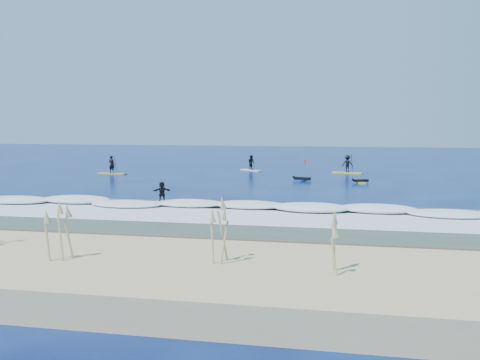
% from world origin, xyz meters
% --- Properties ---
extents(ground, '(160.00, 160.00, 0.00)m').
position_xyz_m(ground, '(0.00, 0.00, 0.00)').
color(ground, '#030B40').
rests_on(ground, ground).
extents(dune, '(90.00, 7.00, 2.00)m').
position_xyz_m(dune, '(0.00, -27.00, 0.00)').
color(dune, tan).
rests_on(dune, ground).
extents(wet_sand_strip, '(90.00, 5.00, 0.08)m').
position_xyz_m(wet_sand_strip, '(0.00, -21.50, 0.00)').
color(wet_sand_strip, '#493122').
rests_on(wet_sand_strip, ground).
extents(shallow_water, '(90.00, 13.00, 0.01)m').
position_xyz_m(shallow_water, '(0.00, -14.00, 0.01)').
color(shallow_water, '#334639').
rests_on(shallow_water, ground).
extents(breaking_wave, '(40.00, 6.00, 0.30)m').
position_xyz_m(breaking_wave, '(0.00, -10.00, 0.00)').
color(breaking_wave, white).
rests_on(breaking_wave, ground).
extents(whitewater, '(34.00, 5.00, 0.02)m').
position_xyz_m(whitewater, '(0.00, -13.00, 0.00)').
color(whitewater, silver).
rests_on(whitewater, ground).
extents(dune_grass, '(40.00, 4.00, 1.70)m').
position_xyz_m(dune_grass, '(0.00, -27.00, 1.85)').
color(dune_grass, tan).
rests_on(dune_grass, dune).
extents(sup_paddler_left, '(3.28, 1.19, 2.25)m').
position_xyz_m(sup_paddler_left, '(-17.37, 9.87, 0.70)').
color(sup_paddler_left, gold).
rests_on(sup_paddler_left, ground).
extents(sup_paddler_center, '(2.76, 2.26, 2.02)m').
position_xyz_m(sup_paddler_center, '(-3.51, 16.66, 0.76)').
color(sup_paddler_center, white).
rests_on(sup_paddler_center, ground).
extents(sup_paddler_right, '(3.34, 1.60, 2.27)m').
position_xyz_m(sup_paddler_right, '(7.23, 15.54, 0.89)').
color(sup_paddler_right, yellow).
rests_on(sup_paddler_right, ground).
extents(prone_paddler_near, '(1.52, 2.00, 0.41)m').
position_xyz_m(prone_paddler_near, '(8.35, 6.35, 0.14)').
color(prone_paddler_near, yellow).
rests_on(prone_paddler_near, ground).
extents(prone_paddler_far, '(1.76, 2.31, 0.47)m').
position_xyz_m(prone_paddler_far, '(2.99, 7.03, 0.16)').
color(prone_paddler_far, '#1741B0').
rests_on(prone_paddler_far, ground).
extents(wave_surfer, '(2.03, 1.28, 1.43)m').
position_xyz_m(wave_surfer, '(-4.84, -9.64, 0.81)').
color(wave_surfer, silver).
rests_on(wave_surfer, breaking_wave).
extents(marker_buoy, '(0.25, 0.25, 0.59)m').
position_xyz_m(marker_buoy, '(1.51, 30.41, 0.26)').
color(marker_buoy, '#E54514').
rests_on(marker_buoy, ground).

